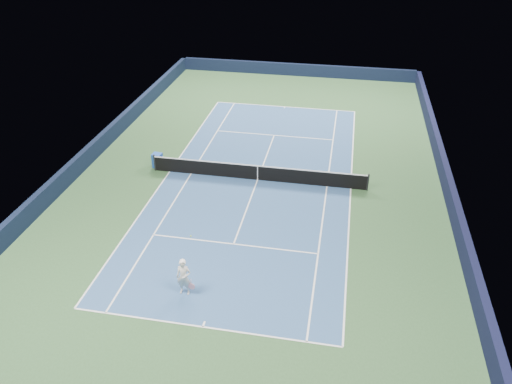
# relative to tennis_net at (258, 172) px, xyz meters

# --- Properties ---
(ground) EXTENTS (40.00, 40.00, 0.00)m
(ground) POSITION_rel_tennis_net_xyz_m (0.00, 0.00, -0.50)
(ground) COLOR #2B4D2A
(ground) RESTS_ON ground
(wall_far) EXTENTS (22.00, 0.35, 1.10)m
(wall_far) POSITION_rel_tennis_net_xyz_m (0.00, 19.82, 0.05)
(wall_far) COLOR black
(wall_far) RESTS_ON ground
(wall_right) EXTENTS (0.35, 40.00, 1.10)m
(wall_right) POSITION_rel_tennis_net_xyz_m (10.82, 0.00, 0.05)
(wall_right) COLOR black
(wall_right) RESTS_ON ground
(wall_left) EXTENTS (0.35, 40.00, 1.10)m
(wall_left) POSITION_rel_tennis_net_xyz_m (-10.82, 0.00, 0.05)
(wall_left) COLOR #111A33
(wall_left) RESTS_ON ground
(court_surface) EXTENTS (10.97, 23.77, 0.01)m
(court_surface) POSITION_rel_tennis_net_xyz_m (0.00, 0.00, -0.50)
(court_surface) COLOR #2C4E7E
(court_surface) RESTS_ON ground
(baseline_far) EXTENTS (10.97, 0.08, 0.00)m
(baseline_far) POSITION_rel_tennis_net_xyz_m (0.00, 11.88, -0.50)
(baseline_far) COLOR white
(baseline_far) RESTS_ON ground
(baseline_near) EXTENTS (10.97, 0.08, 0.00)m
(baseline_near) POSITION_rel_tennis_net_xyz_m (0.00, -11.88, -0.50)
(baseline_near) COLOR white
(baseline_near) RESTS_ON ground
(sideline_doubles_right) EXTENTS (0.08, 23.77, 0.00)m
(sideline_doubles_right) POSITION_rel_tennis_net_xyz_m (5.49, 0.00, -0.50)
(sideline_doubles_right) COLOR white
(sideline_doubles_right) RESTS_ON ground
(sideline_doubles_left) EXTENTS (0.08, 23.77, 0.00)m
(sideline_doubles_left) POSITION_rel_tennis_net_xyz_m (-5.49, 0.00, -0.50)
(sideline_doubles_left) COLOR white
(sideline_doubles_left) RESTS_ON ground
(sideline_singles_right) EXTENTS (0.08, 23.77, 0.00)m
(sideline_singles_right) POSITION_rel_tennis_net_xyz_m (4.12, 0.00, -0.50)
(sideline_singles_right) COLOR white
(sideline_singles_right) RESTS_ON ground
(sideline_singles_left) EXTENTS (0.08, 23.77, 0.00)m
(sideline_singles_left) POSITION_rel_tennis_net_xyz_m (-4.12, 0.00, -0.50)
(sideline_singles_left) COLOR white
(sideline_singles_left) RESTS_ON ground
(service_line_far) EXTENTS (8.23, 0.08, 0.00)m
(service_line_far) POSITION_rel_tennis_net_xyz_m (0.00, 6.40, -0.50)
(service_line_far) COLOR white
(service_line_far) RESTS_ON ground
(service_line_near) EXTENTS (8.23, 0.08, 0.00)m
(service_line_near) POSITION_rel_tennis_net_xyz_m (0.00, -6.40, -0.50)
(service_line_near) COLOR white
(service_line_near) RESTS_ON ground
(center_service_line) EXTENTS (0.08, 12.80, 0.00)m
(center_service_line) POSITION_rel_tennis_net_xyz_m (0.00, 0.00, -0.50)
(center_service_line) COLOR white
(center_service_line) RESTS_ON ground
(center_mark_far) EXTENTS (0.08, 0.30, 0.00)m
(center_mark_far) POSITION_rel_tennis_net_xyz_m (0.00, 11.73, -0.50)
(center_mark_far) COLOR white
(center_mark_far) RESTS_ON ground
(center_mark_near) EXTENTS (0.08, 0.30, 0.00)m
(center_mark_near) POSITION_rel_tennis_net_xyz_m (0.00, -11.73, -0.50)
(center_mark_near) COLOR white
(center_mark_near) RESTS_ON ground
(tennis_net) EXTENTS (12.90, 0.10, 1.07)m
(tennis_net) POSITION_rel_tennis_net_xyz_m (0.00, 0.00, 0.00)
(tennis_net) COLOR black
(tennis_net) RESTS_ON ground
(sponsor_cube) EXTENTS (0.63, 0.56, 0.91)m
(sponsor_cube) POSITION_rel_tennis_net_xyz_m (-6.40, 0.46, -0.05)
(sponsor_cube) COLOR #1D4AAF
(sponsor_cube) RESTS_ON ground
(tennis_player) EXTENTS (0.80, 1.25, 2.33)m
(tennis_player) POSITION_rel_tennis_net_xyz_m (-1.27, -10.13, 0.37)
(tennis_player) COLOR white
(tennis_player) RESTS_ON ground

